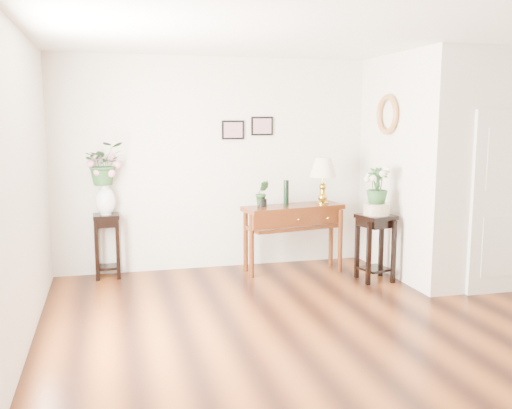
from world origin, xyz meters
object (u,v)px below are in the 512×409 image
object	(u,v)px
plant_stand_a	(107,246)
table_lamp	(323,178)
plant_stand_b	(375,248)
console_table	(293,239)

from	to	relation	value
plant_stand_a	table_lamp	bearing A→B (deg)	-6.43
plant_stand_a	plant_stand_b	distance (m)	3.36
table_lamp	plant_stand_b	size ratio (longest dim) A/B	0.75
console_table	plant_stand_a	distance (m)	2.38
console_table	plant_stand_a	size ratio (longest dim) A/B	1.63
console_table	table_lamp	xyz separation A→B (m)	(0.41, 0.00, 0.79)
console_table	table_lamp	distance (m)	0.89
console_table	table_lamp	size ratio (longest dim) A/B	2.12
plant_stand_b	table_lamp	bearing A→B (deg)	124.28
table_lamp	plant_stand_b	world-z (taller)	table_lamp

